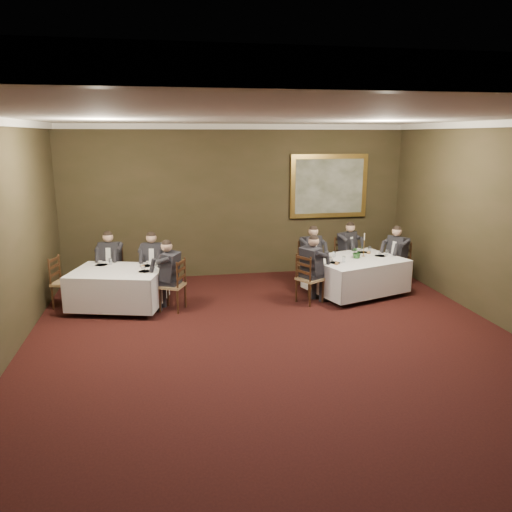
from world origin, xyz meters
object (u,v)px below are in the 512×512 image
object	(u,v)px
diner_main_backleft	(310,263)
chair_main_endleft	(309,289)
chair_sec_backleft	(112,281)
centerpiece	(357,251)
diner_sec_backright	(154,271)
painting	(329,186)
table_second	(118,286)
diner_main_endleft	(310,278)
table_main	(356,273)
chair_main_backright	(345,268)
chair_main_backleft	(310,273)
chair_sec_backright	(154,282)
chair_sec_endright	(173,296)
diner_main_backright	(346,258)
chair_main_endright	(397,274)
candlestick	(364,248)
diner_sec_backleft	(111,271)
diner_sec_endright	(172,284)
diner_main_endright	(397,264)
chair_sec_endleft	(66,293)

from	to	relation	value
diner_main_backleft	chair_main_endleft	size ratio (longest dim) A/B	1.35
chair_sec_backleft	centerpiece	world-z (taller)	centerpiece
diner_sec_backright	painting	bearing A→B (deg)	-152.01
table_second	diner_main_endleft	distance (m)	3.72
table_main	painting	distance (m)	2.52
chair_main_backright	chair_main_backleft	bearing A→B (deg)	-13.10
chair_sec_backright	chair_sec_endright	size ratio (longest dim) A/B	1.00
diner_main_backright	painting	xyz separation A→B (m)	(-0.18, 0.87, 1.56)
chair_main_backleft	chair_main_endright	world-z (taller)	same
table_second	painting	distance (m)	5.43
diner_main_endleft	chair_sec_backleft	xyz separation A→B (m)	(-3.91, 1.28, -0.23)
table_main	painting	world-z (taller)	painting
diner_sec_backright	chair_main_backleft	bearing A→B (deg)	-167.51
diner_main_backright	candlestick	size ratio (longest dim) A/B	2.62
chair_main_endright	diner_sec_backright	size ratio (longest dim) A/B	0.74
chair_sec_backright	diner_sec_backleft	bearing A→B (deg)	-3.35
chair_main_backright	diner_sec_backleft	bearing A→B (deg)	-29.67
diner_main_backright	diner_sec_endright	world-z (taller)	same
diner_main_endright	chair_sec_endleft	distance (m)	6.93
diner_sec_backleft	diner_sec_endright	bearing A→B (deg)	146.11
candlestick	painting	bearing A→B (deg)	97.19
table_second	chair_main_endleft	distance (m)	3.71
centerpiece	table_main	bearing A→B (deg)	-124.66
chair_main_backright	chair_main_endleft	xyz separation A→B (m)	(-1.28, -1.42, 0.00)
chair_sec_backleft	chair_sec_endleft	xyz separation A→B (m)	(-0.82, -0.67, 0.00)
diner_main_endright	chair_main_backleft	bearing A→B (deg)	53.17
chair_sec_endright	chair_main_endright	bearing A→B (deg)	-57.71
diner_main_endleft	painting	distance (m)	2.98
diner_main_endleft	table_main	bearing A→B (deg)	78.86
chair_sec_endright	candlestick	distance (m)	4.08
chair_sec_backright	chair_main_endright	bearing A→B (deg)	-172.23
chair_main_endleft	chair_sec_endleft	world-z (taller)	same
chair_main_endright	centerpiece	bearing A→B (deg)	81.69
diner_main_backleft	diner_sec_endright	xyz separation A→B (m)	(-3.02, -1.05, 0.00)
table_second	diner_main_backleft	xyz separation A→B (m)	(4.04, 0.77, 0.06)
centerpiece	diner_main_backright	bearing A→B (deg)	81.46
table_second	diner_main_backright	bearing A→B (deg)	12.25
candlestick	chair_sec_endleft	bearing A→B (deg)	179.22
diner_main_backright	diner_sec_backleft	xyz separation A→B (m)	(-5.19, -0.14, 0.00)
chair_main_backright	diner_sec_endright	bearing A→B (deg)	-12.30
table_main	diner_main_backright	xyz separation A→B (m)	(0.18, 1.05, 0.06)
painting	chair_main_endright	bearing A→B (deg)	-54.43
painting	diner_main_endright	bearing A→B (deg)	-54.77
diner_sec_backleft	chair_sec_backright	world-z (taller)	diner_sec_backleft
diner_sec_endright	chair_main_backleft	bearing A→B (deg)	-46.38
diner_main_backright	painting	world-z (taller)	painting
diner_sec_endright	chair_main_endleft	bearing A→B (deg)	-66.91
chair_sec_backright	centerpiece	world-z (taller)	centerpiece
diner_sec_backright	table_second	bearing A→B (deg)	58.01
chair_sec_endright	candlestick	bearing A→B (deg)	-58.86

